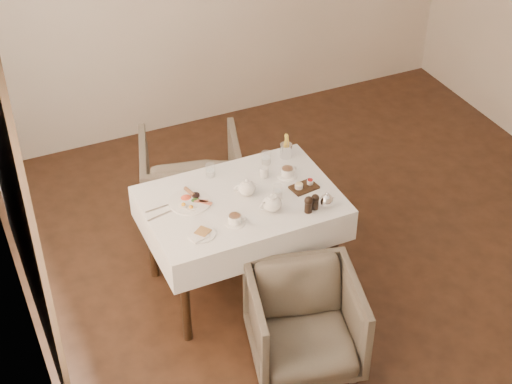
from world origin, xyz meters
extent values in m
plane|color=black|center=(0.00, 0.00, 0.00)|extent=(5.00, 5.00, 0.00)
plane|color=beige|center=(-2.25, 0.00, 1.45)|extent=(0.00, 5.00, 5.00)
cube|color=black|center=(-2.22, 0.00, 1.60)|extent=(0.03, 1.75, 2.05)
cube|color=black|center=(-0.80, 0.27, 0.72)|extent=(1.20, 0.80, 0.04)
cube|color=white|center=(-0.80, 0.27, 0.64)|extent=(1.28, 0.88, 0.23)
cylinder|color=black|center=(-1.34, 0.61, 0.35)|extent=(0.06, 0.06, 0.70)
cylinder|color=black|center=(-0.26, 0.61, 0.35)|extent=(0.06, 0.06, 0.70)
cylinder|color=black|center=(-1.34, -0.07, 0.35)|extent=(0.06, 0.06, 0.70)
cylinder|color=black|center=(-0.26, -0.07, 0.35)|extent=(0.06, 0.06, 0.70)
imported|color=brown|center=(-0.72, -0.53, 0.31)|extent=(0.82, 0.83, 0.63)
imported|color=brown|center=(-0.84, 1.14, 0.35)|extent=(0.94, 0.95, 0.70)
cylinder|color=white|center=(-1.12, 0.38, 0.76)|extent=(0.28, 0.28, 0.01)
ellipsoid|color=#D74326|center=(-1.13, 0.42, 0.78)|extent=(0.07, 0.06, 0.02)
cylinder|color=brown|center=(-1.09, 0.46, 0.78)|extent=(0.05, 0.10, 0.03)
cylinder|color=black|center=(-1.07, 0.41, 0.77)|extent=(0.05, 0.05, 0.02)
cube|color=maroon|center=(-1.04, 0.33, 0.77)|extent=(0.10, 0.09, 0.01)
ellipsoid|color=#264C19|center=(-1.09, 0.37, 0.77)|extent=(0.06, 0.05, 0.02)
cylinder|color=white|center=(-1.17, 0.03, 0.76)|extent=(0.17, 0.17, 0.01)
cube|color=brown|center=(-1.16, 0.04, 0.77)|extent=(0.12, 0.12, 0.01)
cube|color=white|center=(-1.20, 0.01, 0.76)|extent=(0.13, 0.11, 0.01)
cylinder|color=white|center=(-0.55, 0.44, 0.79)|extent=(0.08, 0.08, 0.07)
cylinder|color=white|center=(-0.94, 0.05, 0.76)|extent=(0.13, 0.13, 0.01)
cylinder|color=white|center=(-0.94, 0.05, 0.79)|extent=(0.11, 0.11, 0.06)
cylinder|color=#9E6A47|center=(-0.94, 0.05, 0.82)|extent=(0.08, 0.08, 0.00)
cylinder|color=white|center=(-0.41, 0.38, 0.76)|extent=(0.14, 0.14, 0.01)
cylinder|color=white|center=(-0.41, 0.38, 0.79)|extent=(0.10, 0.10, 0.06)
cylinder|color=#9E6A47|center=(-0.41, 0.38, 0.82)|extent=(0.08, 0.08, 0.00)
cylinder|color=silver|center=(-0.88, 0.60, 0.80)|extent=(0.08, 0.08, 0.09)
cylinder|color=silver|center=(-0.57, 0.20, 0.80)|extent=(0.07, 0.07, 0.09)
cylinder|color=silver|center=(-0.47, 0.58, 0.80)|extent=(0.09, 0.09, 0.09)
cube|color=black|center=(-0.36, 0.21, 0.76)|extent=(0.20, 0.14, 0.02)
cylinder|color=white|center=(-0.40, 0.21, 0.79)|extent=(0.06, 0.06, 0.03)
cylinder|color=maroon|center=(-0.31, 0.22, 0.79)|extent=(0.04, 0.04, 0.03)
cylinder|color=silver|center=(-0.31, 0.60, 0.81)|extent=(0.09, 0.09, 0.10)
cube|color=silver|center=(-1.33, 0.40, 0.76)|extent=(0.19, 0.03, 0.00)
cube|color=silver|center=(-1.34, 0.32, 0.76)|extent=(0.20, 0.06, 0.00)
camera|label=1|loc=(-2.42, -3.52, 3.88)|focal=55.00mm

